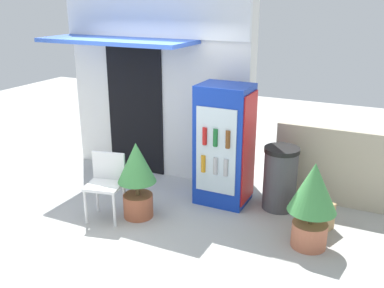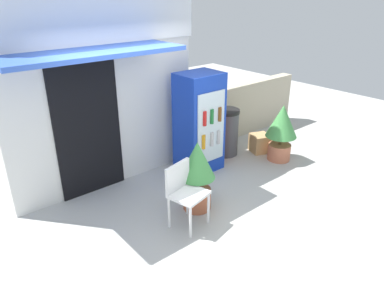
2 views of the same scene
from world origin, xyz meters
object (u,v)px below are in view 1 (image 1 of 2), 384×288
drink_cooler (224,145)px  potted_plant_near_shop (137,174)px  potted_plant_curbside (313,198)px  trash_bin (280,178)px  cardboard_box (316,216)px  plastic_chair (106,180)px

drink_cooler → potted_plant_near_shop: drink_cooler is taller
potted_plant_curbside → trash_bin: size_ratio=1.19×
cardboard_box → potted_plant_curbside: bearing=-89.6°
plastic_chair → potted_plant_near_shop: bearing=24.7°
potted_plant_curbside → drink_cooler: bearing=153.3°
potted_plant_near_shop → cardboard_box: (2.23, 0.70, -0.44)m
drink_cooler → potted_plant_curbside: drink_cooler is taller
potted_plant_near_shop → potted_plant_curbside: potted_plant_curbside is taller
potted_plant_curbside → plastic_chair: bearing=-171.0°
drink_cooler → plastic_chair: size_ratio=1.95×
potted_plant_near_shop → drink_cooler: bearing=47.4°
drink_cooler → potted_plant_near_shop: 1.29m
plastic_chair → drink_cooler: bearing=41.9°
potted_plant_near_shop → cardboard_box: potted_plant_near_shop is taller
plastic_chair → potted_plant_curbside: potted_plant_curbside is taller
drink_cooler → potted_plant_curbside: size_ratio=1.61×
trash_bin → cardboard_box: 0.74m
potted_plant_near_shop → trash_bin: 1.96m
drink_cooler → plastic_chair: (-1.23, -1.10, -0.33)m
trash_bin → cardboard_box: size_ratio=2.54×
drink_cooler → cardboard_box: bearing=-9.5°
plastic_chair → cardboard_box: (2.60, 0.87, -0.35)m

